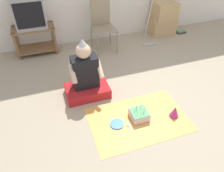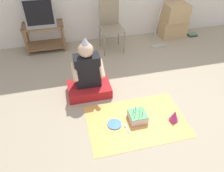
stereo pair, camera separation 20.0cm
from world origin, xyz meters
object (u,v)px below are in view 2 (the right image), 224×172
Objects in this scene: tv at (39,10)px; birthday_cake at (138,116)px; dust_mop at (159,29)px; folding_chair at (111,22)px; paper_plate at (114,124)px; person_seated at (88,77)px; cardboard_box_stack at (174,20)px; book_pile at (192,35)px; party_hat_blue at (174,116)px.

tv is 2.39× the size of birthday_cake.
birthday_cake is at bearing -63.21° from tv.
tv is at bearing 170.45° from dust_mop.
paper_plate is at bearing -102.09° from folding_chair.
folding_chair reaches higher than birthday_cake.
dust_mop is at bearing 36.10° from person_seated.
cardboard_box_stack is 2.64m from birthday_cake.
tv is 0.76× the size of cardboard_box_stack.
book_pile is 2.81m from birthday_cake.
cardboard_box_stack is 0.58× the size of dust_mop.
birthday_cake is 0.46m from party_hat_blue.
party_hat_blue is (0.95, -0.82, -0.20)m from person_seated.
party_hat_blue is at bearing -8.47° from paper_plate.
book_pile is at bearing 46.21° from birthday_cake.
dust_mop is at bearing -146.13° from cardboard_box_stack.
book_pile is at bearing 42.19° from paper_plate.
paper_plate is (-0.42, -1.96, -0.50)m from folding_chair.
tv is 3.25× the size of party_hat_blue.
folding_chair is 5.17× the size of paper_plate.
cardboard_box_stack is at bearing 35.58° from person_seated.
folding_chair is at bearing 77.91° from paper_plate.
person_seated is 0.89m from birthday_cake.
person_seated is at bearing -144.42° from cardboard_box_stack.
cardboard_box_stack is (2.61, -0.04, -0.42)m from tv.
party_hat_blue is (-1.50, -2.15, 0.06)m from book_pile.
dust_mop is 6.67× the size of paper_plate.
person_seated reaches higher than cardboard_box_stack.
dust_mop reaches higher than folding_chair.
folding_chair is 2.06m from paper_plate.
cardboard_box_stack is 3.58× the size of book_pile.
folding_chair is 1.06× the size of person_seated.
paper_plate is at bearing -137.81° from book_pile.
folding_chair is at bearing -177.31° from book_pile.
party_hat_blue reaches higher than paper_plate.
tv reaches higher than paper_plate.
person_seated is 5.44× the size of party_hat_blue.
tv is 2.65m from cardboard_box_stack.
folding_chair is 1.90m from book_pile.
dust_mop reaches higher than tv.
cardboard_box_stack is 2.49m from person_seated.
cardboard_box_stack is (1.40, 0.20, -0.17)m from folding_chair.
cardboard_box_stack is 3.16× the size of birthday_cake.
dust_mop is 0.99m from book_pile.
person_seated is at bearing -116.60° from folding_chair.
dust_mop is (0.92, -0.12, -0.18)m from folding_chair.
folding_chair is at bearing -171.85° from cardboard_box_stack.
tv is 2.20m from dust_mop.
birthday_cake reaches higher than party_hat_blue.
birthday_cake is (1.10, -2.18, -0.70)m from tv.
party_hat_blue is 0.76m from paper_plate.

